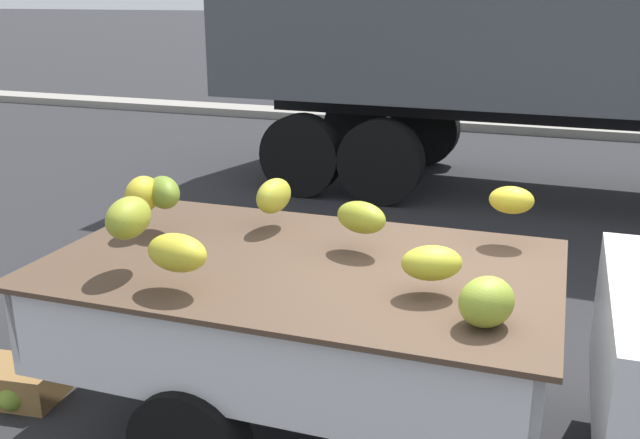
{
  "coord_description": "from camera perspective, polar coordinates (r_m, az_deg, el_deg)",
  "views": [
    {
      "loc": [
        0.11,
        -3.8,
        2.54
      ],
      "look_at": [
        -1.43,
        0.35,
        1.14
      ],
      "focal_mm": 39.87,
      "sensor_mm": 36.0,
      "label": 1
    }
  ],
  "objects": [
    {
      "name": "curb_strip",
      "position": [
        14.47,
        19.74,
        6.75
      ],
      "size": [
        80.0,
        0.8,
        0.16
      ],
      "primitive_type": "cube",
      "color": "gray",
      "rests_on": "ground"
    },
    {
      "name": "fallen_banana_bunch_near_tailgate",
      "position": [
        5.08,
        -23.11,
        -12.7
      ],
      "size": [
        0.26,
        0.32,
        0.2
      ],
      "primitive_type": "ellipsoid",
      "rotation": [
        0.0,
        0.0,
        1.74
      ],
      "color": "olive",
      "rests_on": "ground"
    },
    {
      "name": "produce_crate",
      "position": [
        5.16,
        -22.91,
        -11.95
      ],
      "size": [
        0.56,
        0.43,
        0.24
      ],
      "primitive_type": "cube",
      "rotation": [
        0.0,
        0.0,
        0.14
      ],
      "color": "olive",
      "rests_on": "ground"
    }
  ]
}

